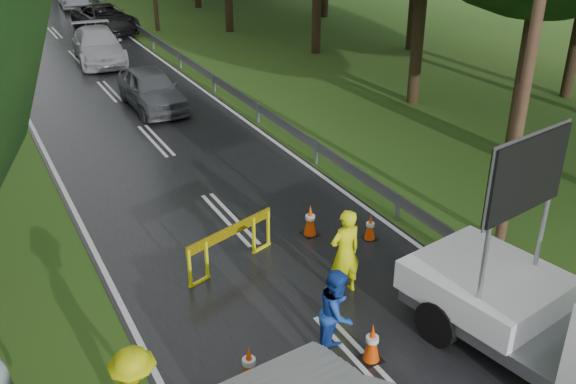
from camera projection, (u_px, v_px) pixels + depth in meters
ground at (364, 363)px, 11.35m from camera, size 160.00×160.00×0.00m
road at (55, 33)px, 35.06m from camera, size 7.00×140.00×0.02m
guardrail at (122, 18)px, 36.12m from camera, size 0.12×60.06×0.70m
utility_pole_near at (536, 24)px, 12.88m from camera, size 1.40×0.24×10.00m
work_truck at (574, 325)px, 10.55m from camera, size 3.04×5.37×4.05m
barrier at (231, 236)px, 13.84m from camera, size 2.29×0.83×0.99m
officer at (345, 252)px, 12.86m from camera, size 0.70×0.47×1.91m
civilian at (337, 313)px, 11.24m from camera, size 1.06×1.05×1.72m
queue_car_first at (151, 89)px, 23.49m from camera, size 1.73×4.29×1.46m
queue_car_second at (98, 45)px, 29.48m from camera, size 2.54×5.23×1.47m
queue_car_third at (105, 19)px, 34.98m from camera, size 2.98×5.45×1.45m
cone_center at (372, 343)px, 11.24m from camera, size 0.37×0.37×0.79m
cone_far at (310, 221)px, 15.21m from camera, size 0.38×0.38×0.80m
cone_left_mid at (249, 365)px, 10.73m from camera, size 0.37×0.37×0.79m
cone_right at (370, 227)px, 15.05m from camera, size 0.32×0.32×0.68m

